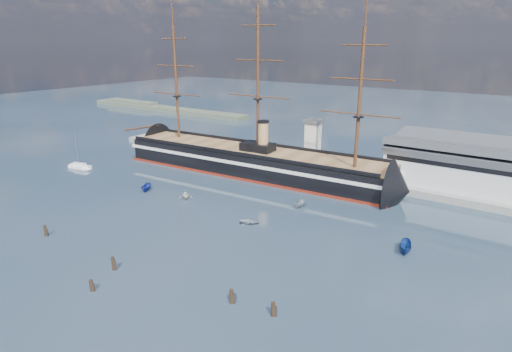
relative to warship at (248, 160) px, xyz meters
The scene contains 17 objects.
ground 24.22m from the warship, 56.88° to the right, with size 600.00×600.00×0.00m, color #192D3A.
quay 28.35m from the warship, 34.77° to the left, with size 180.00×18.00×2.00m, color slate.
warehouse 73.92m from the warship, 15.72° to the left, with size 63.00×21.00×11.60m.
quay_tower 21.43m from the warship, 39.01° to the left, with size 5.00×5.00×15.00m.
shoreline 146.81m from the warship, 149.27° to the left, with size 120.00×10.00×4.00m.
warship is the anchor object (origin of this frame).
sailboat 56.40m from the warship, 149.99° to the right, with size 8.37×4.10×12.87m.
motorboat_a 33.83m from the warship, 112.92° to the right, with size 5.93×2.17×2.37m, color navy.
motorboat_b 40.81m from the warship, 53.68° to the right, with size 2.91×1.16×1.36m, color gray.
motorboat_c 33.53m from the warship, 31.00° to the right, with size 5.39×1.98×2.16m, color gray.
motorboat_d 29.20m from the warship, 89.72° to the right, with size 6.67×2.89×2.45m, color beige.
motorboat_f 63.67m from the warship, 24.43° to the right, with size 6.71×2.46×2.68m, color navy.
piling_near_left 63.95m from the warship, 97.64° to the right, with size 0.64×0.64×3.23m, color black.
piling_near_mid 73.07m from the warship, 75.45° to the right, with size 0.64×0.64×2.82m, color black.
piling_near_right 72.12m from the warship, 56.29° to the right, with size 0.64×0.64×3.25m, color black.
piling_far_right 75.63m from the warship, 51.25° to the right, with size 0.64×0.64×3.15m, color black.
piling_extra 66.01m from the warship, 76.38° to the right, with size 0.64×0.64×3.37m, color black.
Camera 1 is at (64.21, -46.56, 40.40)m, focal length 30.00 mm.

